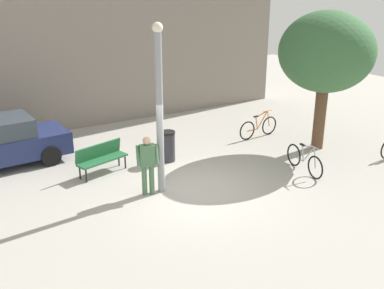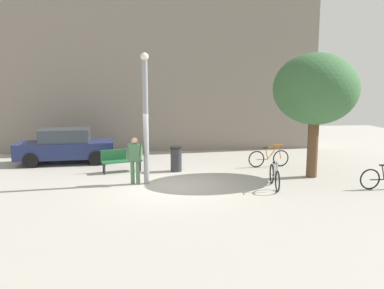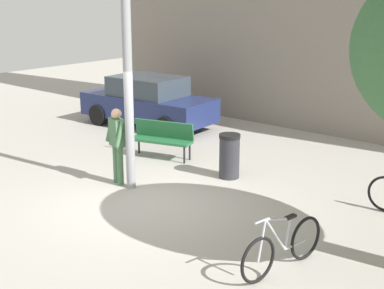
# 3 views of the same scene
# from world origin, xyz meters

# --- Properties ---
(ground_plane) EXTENTS (36.00, 36.00, 0.00)m
(ground_plane) POSITION_xyz_m (0.00, 0.00, 0.00)
(ground_plane) COLOR #A8A399
(lamppost) EXTENTS (0.28, 0.28, 4.58)m
(lamppost) POSITION_xyz_m (-0.84, 0.46, 2.44)
(lamppost) COLOR gray
(lamppost) RESTS_ON ground_plane
(person_by_lamppost) EXTENTS (0.63, 0.41, 1.67)m
(person_by_lamppost) POSITION_xyz_m (-1.24, 0.46, 0.97)
(person_by_lamppost) COLOR #47704C
(person_by_lamppost) RESTS_ON ground_plane
(park_bench) EXTENTS (1.67, 0.90, 0.92)m
(park_bench) POSITION_xyz_m (-1.85, 2.50, 0.55)
(park_bench) COLOR #236038
(park_bench) RESTS_ON ground_plane
(bicycle_silver) EXTENTS (0.31, 1.80, 0.97)m
(bicycle_silver) POSITION_xyz_m (3.52, -0.57, 0.38)
(bicycle_silver) COLOR black
(bicycle_silver) RESTS_ON ground_plane
(parked_car_navy) EXTENTS (4.31, 2.05, 1.55)m
(parked_car_navy) POSITION_xyz_m (-4.42, 4.60, 0.77)
(parked_car_navy) COLOR navy
(parked_car_navy) RESTS_ON ground_plane
(trash_bin) EXTENTS (0.48, 0.48, 1.01)m
(trash_bin) POSITION_xyz_m (0.36, 2.34, 0.51)
(trash_bin) COLOR #2D2D33
(trash_bin) RESTS_ON ground_plane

